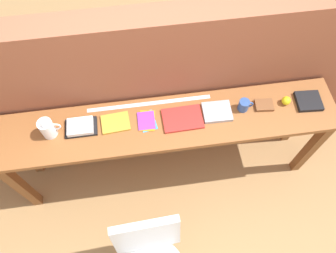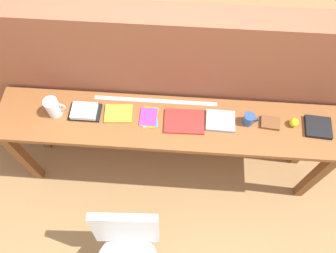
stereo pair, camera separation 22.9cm
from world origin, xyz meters
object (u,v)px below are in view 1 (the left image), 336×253
book_stack_leftmost (81,127)px  book_open_centre (182,119)px  pamphlet_pile_colourful (147,121)px  magazine_cycling (116,123)px  mug (244,105)px  book_repair_rightmost (309,101)px  sports_ball_small (286,101)px  leather_journal_brown (264,105)px  pitcher_white (48,128)px

book_stack_leftmost → book_open_centre: bearing=-1.9°
pamphlet_pile_colourful → book_stack_leftmost: bearing=179.7°
magazine_cycling → book_open_centre: 0.48m
mug → book_repair_rightmost: (0.49, -0.01, -0.03)m
magazine_cycling → book_repair_rightmost: size_ratio=1.10×
book_open_centre → sports_ball_small: bearing=1.1°
magazine_cycling → book_stack_leftmost: bearing=178.1°
pamphlet_pile_colourful → mug: (0.70, 0.01, 0.04)m
magazine_cycling → book_open_centre: book_open_centre is taller
book_repair_rightmost → sports_ball_small: bearing=178.2°
leather_journal_brown → sports_ball_small: (0.16, 0.00, 0.02)m
book_repair_rightmost → mug: bearing=-177.6°
book_open_centre → book_stack_leftmost: bearing=176.8°
book_stack_leftmost → mug: bearing=0.2°
book_stack_leftmost → magazine_cycling: size_ratio=1.13×
magazine_cycling → mug: mug is taller
mug → pitcher_white: bearing=-179.3°
pitcher_white → magazine_cycling: size_ratio=0.93×
pitcher_white → mug: 1.38m
pitcher_white → sports_ball_small: pitcher_white is taller
book_stack_leftmost → sports_ball_small: (1.49, 0.01, 0.01)m
mug → sports_ball_small: bearing=0.7°
book_stack_leftmost → leather_journal_brown: (1.33, 0.00, -0.01)m
mug → pamphlet_pile_colourful: bearing=-179.4°
mug → leather_journal_brown: mug is taller
sports_ball_small → magazine_cycling: bearing=180.0°
pamphlet_pile_colourful → book_repair_rightmost: (1.19, -0.01, 0.01)m
book_stack_leftmost → leather_journal_brown: bearing=0.2°
pamphlet_pile_colourful → sports_ball_small: 1.02m
book_stack_leftmost → leather_journal_brown: book_stack_leftmost is taller
pamphlet_pile_colourful → book_open_centre: (0.25, -0.02, 0.00)m
book_open_centre → pamphlet_pile_colourful: bearing=173.9°
sports_ball_small → book_repair_rightmost: sports_ball_small is taller
pitcher_white → book_open_centre: pitcher_white is taller
book_stack_leftmost → magazine_cycling: (0.24, 0.01, -0.02)m
leather_journal_brown → book_repair_rightmost: book_repair_rightmost is taller
pitcher_white → magazine_cycling: (0.45, 0.02, -0.07)m
pitcher_white → pamphlet_pile_colourful: 0.68m
mug → sports_ball_small: 0.32m
mug → sports_ball_small: mug is taller
book_stack_leftmost → leather_journal_brown: size_ratio=1.72×
book_open_centre → sports_ball_small: sports_ball_small is taller
leather_journal_brown → book_stack_leftmost: bearing=-174.5°
magazine_cycling → pamphlet_pile_colourful: magazine_cycling is taller
sports_ball_small → pamphlet_pile_colourful: bearing=-179.4°
book_stack_leftmost → pamphlet_pile_colourful: (0.46, -0.00, -0.02)m
book_stack_leftmost → sports_ball_small: sports_ball_small is taller
magazine_cycling → book_open_centre: size_ratio=0.70×
magazine_cycling → sports_ball_small: (1.25, -0.00, 0.02)m
pitcher_white → book_stack_leftmost: pitcher_white is taller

